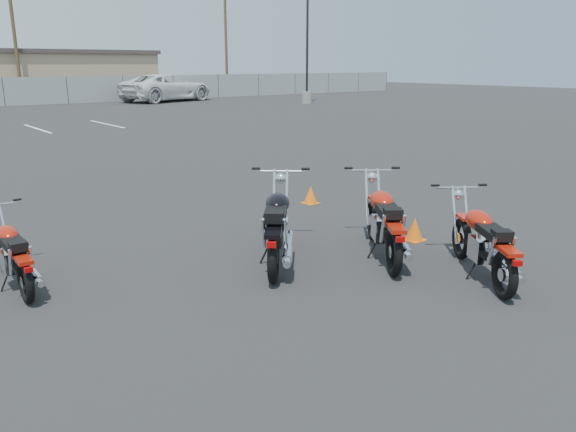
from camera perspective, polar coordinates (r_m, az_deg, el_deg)
ground at (r=7.27m, az=1.69°, el=-6.19°), size 120.00×120.00×0.00m
motorcycle_front_red at (r=7.61m, az=-26.20°, el=-3.54°), size 0.71×1.84×0.90m
motorcycle_second_black at (r=7.66m, az=-1.06°, el=-1.02°), size 1.82×2.02×1.12m
motorcycle_third_red at (r=7.99m, az=9.75°, el=-0.62°), size 1.69×2.04×1.10m
motorcycle_rear_red at (r=7.54m, az=19.22°, el=-2.55°), size 1.52×1.90×1.01m
training_cone_near at (r=11.00m, az=2.31°, el=2.18°), size 0.29×0.29×0.34m
training_cone_far at (r=8.91m, az=12.74°, el=-1.31°), size 0.30×0.30×0.35m
light_pole_east at (r=39.13m, az=1.96°, el=16.10°), size 0.80×0.70×11.95m
tan_building_east at (r=51.24m, az=-22.50°, el=13.23°), size 14.40×9.40×3.70m
utility_pole_c at (r=45.43m, az=-26.06°, el=16.33°), size 1.80×0.24×9.00m
utility_pole_d at (r=53.38m, az=-6.32°, el=17.33°), size 1.80×0.24×9.00m
white_van at (r=42.38m, az=-12.25°, el=13.38°), size 5.22×8.59×3.05m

